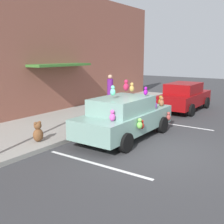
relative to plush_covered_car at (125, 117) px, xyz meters
The scene contains 9 objects.
ground_plane 2.04m from the plush_covered_car, 114.87° to the right, with size 60.00×60.00×0.00m, color #38383A.
sidewalk 3.47m from the plush_covered_car, 103.48° to the left, with size 24.00×4.00×0.15m, color gray.
storefront_building 5.99m from the plush_covered_car, 98.01° to the left, with size 24.00×1.25×6.40m.
parking_stripe_front 3.09m from the plush_covered_car, 13.64° to the right, with size 0.12×3.60×0.01m, color silver.
parking_stripe_rear 2.83m from the plush_covered_car, 164.98° to the right, with size 0.12×3.60×0.01m, color silver.
plush_covered_car is the anchor object (origin of this frame).
parked_sedan_behind 6.26m from the plush_covered_car, ahead, with size 4.26×1.89×1.54m.
teddy_bear_on_sidewalk 3.15m from the plush_covered_car, 142.66° to the left, with size 0.37×0.31×0.71m.
pedestrian_near_shopfront 4.98m from the plush_covered_car, 41.44° to the left, with size 0.32×0.32×1.86m.
Camera 1 is at (-7.60, -3.55, 3.04)m, focal length 43.98 mm.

